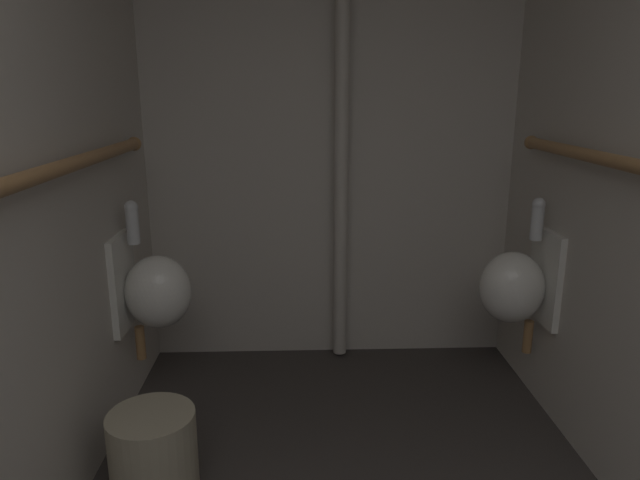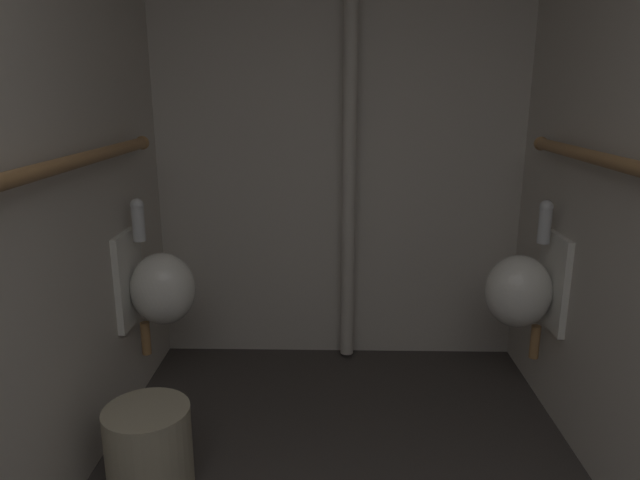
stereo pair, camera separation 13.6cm
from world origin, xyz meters
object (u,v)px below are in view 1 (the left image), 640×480
urinal_left_mid (153,290)px  standpipe_back_wall (342,132)px  waste_bin (154,456)px  urinal_right_mid (517,285)px

urinal_left_mid → standpipe_back_wall: (0.89, 0.51, 0.67)m
waste_bin → urinal_left_mid: bearing=101.2°
urinal_right_mid → standpipe_back_wall: standpipe_back_wall is taller
urinal_left_mid → urinal_right_mid: same height
urinal_right_mid → waste_bin: bearing=-157.7°
urinal_left_mid → standpipe_back_wall: 1.23m
urinal_right_mid → waste_bin: urinal_right_mid is taller
urinal_left_mid → urinal_right_mid: size_ratio=1.00×
urinal_left_mid → waste_bin: bearing=-78.8°
urinal_right_mid → waste_bin: 1.73m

